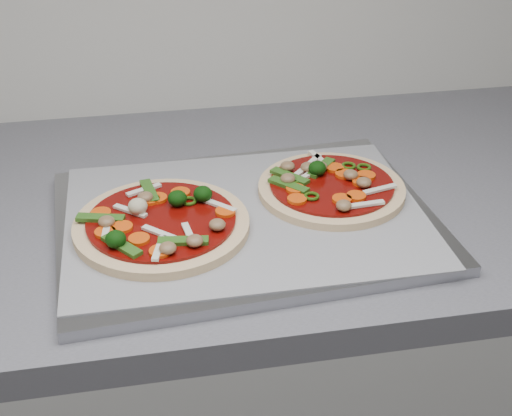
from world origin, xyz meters
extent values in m
cube|color=#939499|center=(-0.58, 1.22, 0.91)|extent=(0.49, 0.37, 0.02)
cube|color=gray|center=(-0.58, 1.22, 0.92)|extent=(0.45, 0.32, 0.00)
cylinder|color=beige|center=(-0.69, 1.20, 0.92)|extent=(0.28, 0.28, 0.01)
cylinder|color=#610E06|center=(-0.69, 1.20, 0.93)|extent=(0.24, 0.24, 0.00)
cube|color=#315C1D|center=(-0.70, 1.26, 0.94)|extent=(0.02, 0.06, 0.00)
cube|color=silver|center=(-0.62, 1.21, 0.94)|extent=(0.04, 0.04, 0.00)
cylinder|color=#E45800|center=(-0.76, 1.22, 0.93)|extent=(0.04, 0.04, 0.00)
cube|color=#315C1D|center=(-0.67, 1.14, 0.94)|extent=(0.06, 0.02, 0.00)
cylinder|color=#E45800|center=(-0.70, 1.24, 0.93)|extent=(0.04, 0.04, 0.00)
cylinder|color=#E45800|center=(-0.72, 1.16, 0.93)|extent=(0.03, 0.03, 0.00)
torus|color=#294D0D|center=(-0.65, 1.23, 0.94)|extent=(0.02, 0.02, 0.00)
cube|color=silver|center=(-0.73, 1.22, 0.94)|extent=(0.04, 0.04, 0.00)
ellipsoid|color=#103A08|center=(-0.74, 1.15, 0.94)|extent=(0.03, 0.03, 0.02)
cylinder|color=#E45800|center=(-0.69, 1.25, 0.93)|extent=(0.04, 0.04, 0.00)
cube|color=silver|center=(-0.69, 1.16, 0.94)|extent=(0.04, 0.04, 0.00)
cube|color=#315C1D|center=(-0.76, 1.21, 0.94)|extent=(0.06, 0.03, 0.00)
ellipsoid|color=brown|center=(-0.71, 1.24, 0.94)|extent=(0.02, 0.02, 0.01)
cube|color=silver|center=(-0.66, 1.15, 0.94)|extent=(0.01, 0.05, 0.00)
ellipsoid|color=brown|center=(-0.69, 1.12, 0.94)|extent=(0.03, 0.03, 0.01)
ellipsoid|color=brown|center=(-0.66, 1.13, 0.94)|extent=(0.03, 0.03, 0.01)
cylinder|color=#E45800|center=(-0.74, 1.18, 0.93)|extent=(0.03, 0.03, 0.00)
ellipsoid|color=#C7BA94|center=(-0.72, 1.22, 0.94)|extent=(0.03, 0.03, 0.02)
cube|color=#315C1D|center=(-0.74, 1.15, 0.94)|extent=(0.05, 0.05, 0.00)
cylinder|color=#E45800|center=(-0.61, 1.20, 0.93)|extent=(0.03, 0.03, 0.00)
ellipsoid|color=brown|center=(-0.63, 1.16, 0.94)|extent=(0.03, 0.03, 0.01)
cylinder|color=#E45800|center=(-0.66, 1.25, 0.93)|extent=(0.04, 0.04, 0.00)
cylinder|color=#E45800|center=(-0.76, 1.18, 0.93)|extent=(0.03, 0.03, 0.00)
cylinder|color=#E45800|center=(-0.70, 1.13, 0.93)|extent=(0.03, 0.03, 0.00)
ellipsoid|color=#103A08|center=(-0.67, 1.23, 0.94)|extent=(0.03, 0.03, 0.02)
cube|color=silver|center=(-0.71, 1.27, 0.94)|extent=(0.05, 0.03, 0.00)
ellipsoid|color=#103A08|center=(-0.63, 1.23, 0.94)|extent=(0.03, 0.03, 0.02)
cube|color=silver|center=(-0.75, 1.19, 0.94)|extent=(0.01, 0.05, 0.00)
cube|color=silver|center=(-0.70, 1.13, 0.94)|extent=(0.02, 0.05, 0.00)
ellipsoid|color=brown|center=(-0.75, 1.19, 0.94)|extent=(0.02, 0.02, 0.01)
torus|color=#294D0D|center=(-0.66, 1.14, 0.94)|extent=(0.03, 0.03, 0.00)
cylinder|color=beige|center=(-0.46, 1.25, 0.92)|extent=(0.22, 0.22, 0.01)
cylinder|color=#610E06|center=(-0.46, 1.25, 0.93)|extent=(0.18, 0.18, 0.00)
cylinder|color=#E45800|center=(-0.41, 1.26, 0.93)|extent=(0.04, 0.04, 0.00)
ellipsoid|color=brown|center=(-0.52, 1.26, 0.94)|extent=(0.02, 0.02, 0.01)
torus|color=#294D0D|center=(-0.50, 1.22, 0.93)|extent=(0.03, 0.03, 0.00)
cube|color=silver|center=(-0.44, 1.18, 0.93)|extent=(0.05, 0.01, 0.00)
ellipsoid|color=brown|center=(-0.43, 1.26, 0.94)|extent=(0.03, 0.03, 0.01)
cylinder|color=#E45800|center=(-0.42, 1.24, 0.93)|extent=(0.03, 0.03, 0.00)
ellipsoid|color=#103A08|center=(-0.48, 1.27, 0.94)|extent=(0.03, 0.03, 0.02)
cylinder|color=#E45800|center=(-0.44, 1.21, 0.93)|extent=(0.03, 0.03, 0.00)
torus|color=#294D0D|center=(-0.43, 1.29, 0.93)|extent=(0.02, 0.02, 0.00)
cylinder|color=#E45800|center=(-0.52, 1.21, 0.93)|extent=(0.03, 0.03, 0.00)
torus|color=#294D0D|center=(-0.41, 1.28, 0.93)|extent=(0.03, 0.03, 0.00)
cube|color=silver|center=(-0.41, 1.22, 0.93)|extent=(0.05, 0.02, 0.00)
ellipsoid|color=brown|center=(-0.49, 1.29, 0.94)|extent=(0.03, 0.03, 0.01)
cube|color=silver|center=(-0.50, 1.28, 0.93)|extent=(0.04, 0.04, 0.00)
cube|color=#315C1D|center=(-0.51, 1.27, 0.93)|extent=(0.05, 0.05, 0.00)
torus|color=#294D0D|center=(-0.51, 1.26, 0.93)|extent=(0.03, 0.03, 0.00)
ellipsoid|color=brown|center=(-0.47, 1.29, 0.94)|extent=(0.03, 0.03, 0.01)
ellipsoid|color=brown|center=(-0.47, 1.18, 0.94)|extent=(0.03, 0.03, 0.01)
cube|color=silver|center=(-0.47, 1.31, 0.93)|extent=(0.04, 0.04, 0.00)
cylinder|color=#E45800|center=(-0.45, 1.29, 0.93)|extent=(0.03, 0.03, 0.00)
cube|color=#315C1D|center=(-0.47, 1.29, 0.93)|extent=(0.05, 0.05, 0.00)
cube|color=#315C1D|center=(-0.52, 1.25, 0.93)|extent=(0.05, 0.05, 0.00)
cylinder|color=#E45800|center=(-0.51, 1.24, 0.93)|extent=(0.04, 0.04, 0.00)
cylinder|color=#E45800|center=(-0.44, 1.27, 0.93)|extent=(0.03, 0.03, 0.00)
ellipsoid|color=brown|center=(-0.42, 1.23, 0.94)|extent=(0.02, 0.02, 0.01)
cylinder|color=#E45800|center=(-0.46, 1.20, 0.93)|extent=(0.03, 0.03, 0.00)
cube|color=silver|center=(-0.48, 1.28, 0.93)|extent=(0.04, 0.04, 0.00)
cube|color=silver|center=(-0.46, 1.32, 0.93)|extent=(0.02, 0.05, 0.00)
ellipsoid|color=brown|center=(-0.51, 1.29, 0.94)|extent=(0.03, 0.03, 0.01)
camera|label=1|loc=(-0.71, 0.46, 1.39)|focal=50.00mm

